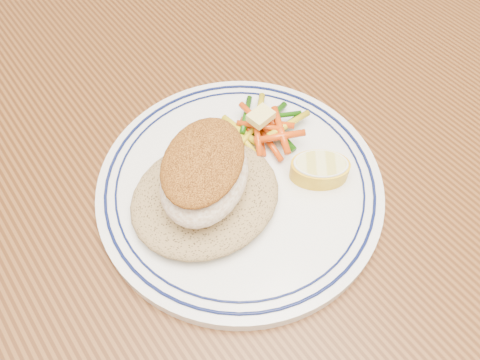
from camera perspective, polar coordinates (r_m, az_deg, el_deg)
name	(u,v)px	position (r m, az deg, el deg)	size (l,w,h in m)	color
ground	(224,359)	(1.20, -1.94, -20.93)	(4.00, 4.00, 0.00)	brown
dining_table	(209,232)	(0.58, -3.77, -6.34)	(1.50, 0.90, 0.75)	#44220D
plate	(240,186)	(0.49, 0.00, -0.69)	(0.30, 0.30, 0.02)	white
rice_pilaf	(205,195)	(0.46, -4.28, -1.79)	(0.15, 0.13, 0.03)	#94784A
fish_fillet	(204,172)	(0.43, -4.38, 0.95)	(0.14, 0.13, 0.06)	white
vegetable_pile	(264,127)	(0.51, 2.97, 6.43)	(0.11, 0.10, 0.03)	#CD3E0A
butter_pat	(261,116)	(0.49, 2.56, 7.75)	(0.03, 0.02, 0.01)	#ECDE73
lemon_wedge	(320,169)	(0.48, 9.69, 1.35)	(0.08, 0.08, 0.02)	yellow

